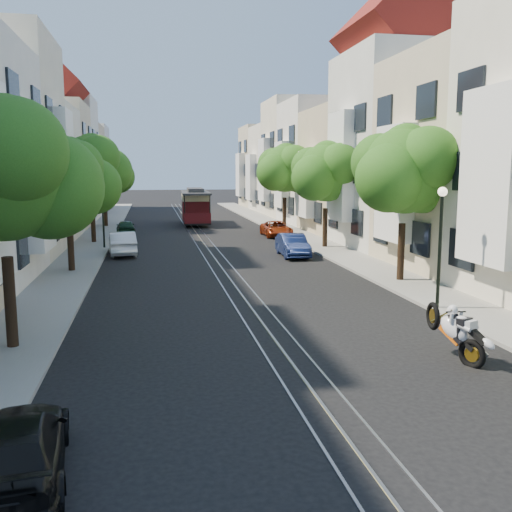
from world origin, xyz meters
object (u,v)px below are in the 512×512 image
cable_car (195,205)px  tree_w_b (69,180)px  tree_e_c (327,174)px  parked_car_e_mid (293,245)px  lamp_west (103,203)px  parked_car_e_far (276,229)px  tree_w_a (4,174)px  tree_e_b (406,173)px  tree_e_d (286,170)px  lamp_east (441,229)px  parked_car_w_far (126,227)px  sportbike_rider (456,330)px  tree_w_c (92,166)px  parked_car_w_near (14,450)px  parked_car_w_mid (122,243)px  tree_w_d (105,173)px

cable_car → tree_w_b: bearing=-106.5°
tree_e_c → parked_car_e_mid: bearing=-134.6°
tree_e_c → lamp_west: (-13.56, 2.02, -1.75)m
parked_car_e_far → tree_w_a: bearing=-116.6°
tree_e_b → lamp_west: tree_e_b is taller
tree_e_d → tree_e_c: bearing=-90.0°
tree_e_d → lamp_east: size_ratio=1.65×
parked_car_e_far → parked_car_w_far: (-10.92, 3.23, -0.01)m
tree_e_c → sportbike_rider: tree_e_c is taller
tree_e_c → parked_car_e_mid: size_ratio=1.68×
tree_w_a → cable_car: bearing=77.8°
tree_w_b → parked_car_e_mid: tree_w_b is taller
lamp_east → parked_car_e_far: (-0.70, 22.76, -2.28)m
tree_w_c → parked_car_w_near: 30.40m
lamp_west → parked_car_w_near: bearing=-88.5°
tree_e_c → tree_e_d: (0.00, 11.00, 0.27)m
tree_e_d → tree_e_b: bearing=-90.0°
tree_e_b → parked_car_e_far: tree_e_b is taller
tree_w_b → tree_e_b: bearing=-19.1°
tree_w_a → tree_w_b: tree_w_a is taller
tree_e_c → tree_w_b: bearing=-157.4°
sportbike_rider → parked_car_e_mid: 18.07m
tree_e_c → parked_car_w_mid: (-12.35, -0.50, -3.93)m
tree_w_c → parked_car_w_far: bearing=70.1°
lamp_west → cable_car: lamp_west is taller
cable_car → sportbike_rider: bearing=-82.8°
tree_w_b → lamp_east: size_ratio=1.51×
parked_car_e_far → lamp_west: bearing=-157.6°
sportbike_rider → parked_car_e_far: (1.45, 27.76, -0.26)m
tree_w_d → parked_car_w_near: size_ratio=1.69×
cable_car → parked_car_w_mid: 18.67m
tree_e_c → tree_w_c: size_ratio=0.92×
tree_w_b → tree_w_d: (0.00, 22.00, 0.20)m
lamp_west → parked_car_e_mid: lamp_west is taller
tree_e_d → parked_car_e_mid: tree_e_d is taller
parked_car_w_mid → tree_e_d: bearing=-142.8°
tree_w_b → tree_w_d: 22.00m
lamp_west → cable_car: 16.74m
tree_e_d → tree_w_a: 32.38m
tree_w_b → sportbike_rider: 19.09m
tree_w_a → tree_w_d: tree_w_a is taller
lamp_west → parked_car_w_near: size_ratio=1.08×
tree_w_b → sportbike_rider: size_ratio=3.32×
tree_e_b → tree_e_c: tree_e_b is taller
parked_car_e_far → parked_car_w_near: (-11.20, -31.82, -0.00)m
sportbike_rider → tree_e_c: bearing=57.2°
tree_e_d → cable_car: 9.74m
parked_car_e_mid → parked_car_w_near: parked_car_e_mid is taller
lamp_west → sportbike_rider: lamp_west is taller
parked_car_e_mid → tree_w_d: bearing=123.3°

